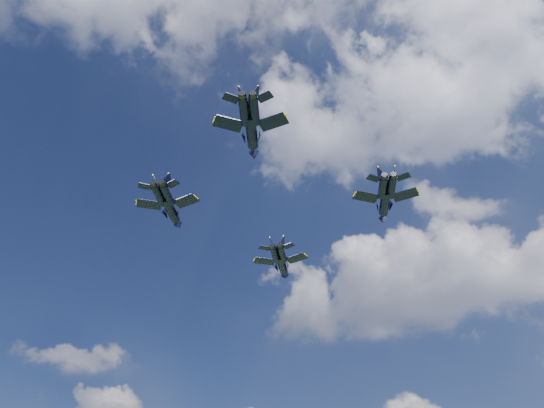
{
  "coord_description": "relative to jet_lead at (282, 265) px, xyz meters",
  "views": [
    {
      "loc": [
        30.56,
        -66.93,
        3.25
      ],
      "look_at": [
        -2.45,
        -2.93,
        58.54
      ],
      "focal_mm": 35.0,
      "sensor_mm": 36.0,
      "label": 1
    }
  ],
  "objects": [
    {
      "name": "jet_lead",
      "position": [
        0.0,
        0.0,
        0.0
      ],
      "size": [
        10.54,
        14.35,
        3.38
      ],
      "rotation": [
        0.0,
        0.0,
        0.31
      ],
      "color": "black"
    },
    {
      "name": "jet_left",
      "position": [
        -10.89,
        -23.05,
        2.2
      ],
      "size": [
        10.99,
        15.08,
        3.56
      ],
      "rotation": [
        0.0,
        0.0,
        0.33
      ],
      "color": "black"
    },
    {
      "name": "jet_right",
      "position": [
        24.84,
        -11.27,
        -0.85
      ],
      "size": [
        10.25,
        14.18,
        3.37
      ],
      "rotation": [
        0.0,
        0.0,
        0.39
      ],
      "color": "black"
    },
    {
      "name": "jet_slot",
      "position": [
        12.46,
        -35.07,
        0.2
      ],
      "size": [
        10.34,
        14.2,
        3.39
      ],
      "rotation": [
        0.0,
        0.0,
        0.43
      ],
      "color": "black"
    }
  ]
}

